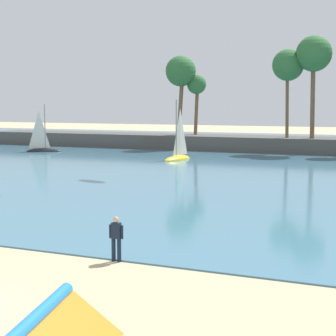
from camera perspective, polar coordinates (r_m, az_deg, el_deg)
name	(u,v)px	position (r m, az deg, el deg)	size (l,w,h in m)	color
sea	(291,156)	(63.11, 12.39, 1.25)	(220.00, 88.34, 0.06)	teal
palm_headland	(332,120)	(66.35, 16.35, 4.72)	(84.40, 6.39, 13.27)	#514C47
folded_kite	(34,335)	(12.64, -13.50, -16.15)	(3.72, 4.83, 1.28)	orange
person_at_waterline	(116,237)	(20.55, -5.29, -7.05)	(0.55, 0.23, 1.67)	#141E33
backpack_near_kite	(58,316)	(15.41, -11.15, -14.53)	(0.37, 0.37, 0.44)	#2D4C9E
sailboat_near_shore	(178,154)	(56.82, 1.02, 1.45)	(2.04, 4.64, 6.49)	yellow
sailboat_mid_bay	(43,147)	(68.07, -12.60, 2.10)	(4.29, 2.75, 6.00)	black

